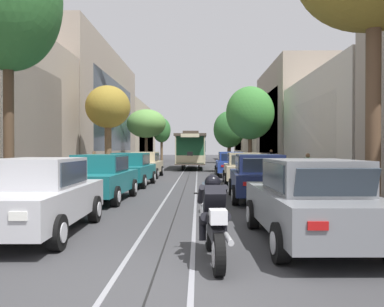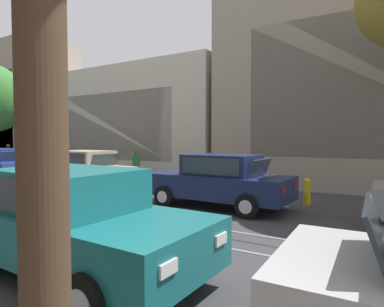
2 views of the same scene
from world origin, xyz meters
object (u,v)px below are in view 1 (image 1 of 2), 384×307
(parked_car_beige_mid_right, at_px, (243,168))
(cable_car_trolley, at_px, (191,150))
(parked_car_teal_second_left, at_px, (100,177))
(parked_car_teal_mid_left, at_px, (131,169))
(street_tree_kerb_right_mid, at_px, (229,130))
(pedestrian_on_left_pavement, at_px, (271,159))
(parked_car_blue_fourth_right, at_px, (230,164))
(street_tree_kerb_left_mid, at_px, (146,124))
(street_tree_kerb_left_second, at_px, (108,108))
(fire_hydrant, at_px, (327,196))
(parked_car_navy_second_right, at_px, (259,177))
(parked_car_beige_fourth_left, at_px, (145,164))
(motorcycle_with_rider, at_px, (213,220))
(parked_car_silver_near_left, at_px, (38,196))
(pedestrian_on_right_pavement, at_px, (94,163))
(parked_car_grey_near_right, at_px, (311,201))
(pedestrian_crossing_far, at_px, (308,167))
(street_tree_kerb_left_fourth, at_px, (162,130))
(street_tree_kerb_right_second, at_px, (250,113))

(parked_car_beige_mid_right, xyz_separation_m, cable_car_trolley, (-2.88, 15.51, 0.86))
(parked_car_teal_second_left, relative_size, parked_car_teal_mid_left, 1.00)
(street_tree_kerb_right_mid, height_order, pedestrian_on_left_pavement, street_tree_kerb_right_mid)
(parked_car_blue_fourth_right, xyz_separation_m, street_tree_kerb_left_mid, (-7.21, 12.89, 3.44))
(street_tree_kerb_left_second, distance_m, fire_hydrant, 16.34)
(parked_car_teal_mid_left, height_order, pedestrian_on_left_pavement, pedestrian_on_left_pavement)
(parked_car_teal_second_left, relative_size, parked_car_navy_second_right, 1.00)
(parked_car_beige_fourth_left, xyz_separation_m, motorcycle_with_rider, (3.57, -18.32, -0.15))
(parked_car_teal_mid_left, distance_m, parked_car_blue_fourth_right, 8.64)
(parked_car_silver_near_left, xyz_separation_m, parked_car_navy_second_right, (5.46, 5.48, 0.00))
(street_tree_kerb_left_second, relative_size, pedestrian_on_left_pavement, 3.33)
(parked_car_teal_second_left, distance_m, fire_hydrant, 7.38)
(parked_car_navy_second_right, relative_size, pedestrian_on_right_pavement, 2.67)
(parked_car_silver_near_left, relative_size, parked_car_beige_mid_right, 1.00)
(fire_hydrant, bearing_deg, parked_car_teal_mid_left, 133.38)
(parked_car_silver_near_left, distance_m, street_tree_kerb_left_second, 16.63)
(parked_car_teal_second_left, bearing_deg, motorcycle_with_rider, -63.39)
(parked_car_navy_second_right, xyz_separation_m, cable_car_trolley, (-2.72, 21.58, 0.86))
(cable_car_trolley, bearing_deg, parked_car_blue_fourth_right, -74.21)
(parked_car_teal_mid_left, height_order, parked_car_blue_fourth_right, same)
(pedestrian_on_right_pavement, relative_size, fire_hydrant, 1.97)
(cable_car_trolley, bearing_deg, fire_hydrant, -79.62)
(parked_car_teal_second_left, xyz_separation_m, parked_car_beige_fourth_left, (0.03, 11.13, 0.00))
(parked_car_grey_near_right, bearing_deg, pedestrian_crossing_far, 74.68)
(parked_car_navy_second_right, bearing_deg, street_tree_kerb_left_fourth, 100.03)
(street_tree_kerb_right_mid, bearing_deg, street_tree_kerb_left_second, -110.90)
(parked_car_silver_near_left, distance_m, pedestrian_on_right_pavement, 16.15)
(street_tree_kerb_left_second, bearing_deg, pedestrian_on_left_pavement, 31.22)
(street_tree_kerb_right_second, bearing_deg, pedestrian_on_right_pavement, -153.21)
(parked_car_silver_near_left, height_order, parked_car_navy_second_right, same)
(parked_car_grey_near_right, distance_m, pedestrian_on_right_pavement, 18.65)
(parked_car_beige_fourth_left, relative_size, pedestrian_on_left_pavement, 2.57)
(parked_car_grey_near_right, bearing_deg, parked_car_silver_near_left, 172.37)
(parked_car_beige_mid_right, distance_m, pedestrian_on_left_pavement, 11.98)
(parked_car_navy_second_right, distance_m, pedestrian_on_left_pavement, 17.90)
(parked_car_beige_mid_right, distance_m, fire_hydrant, 8.44)
(street_tree_kerb_right_second, relative_size, motorcycle_with_rider, 3.22)
(parked_car_blue_fourth_right, height_order, street_tree_kerb_right_mid, street_tree_kerb_right_mid)
(parked_car_blue_fourth_right, xyz_separation_m, street_tree_kerb_right_second, (1.75, 3.59, 3.62))
(parked_car_beige_fourth_left, distance_m, street_tree_kerb_left_fourth, 29.75)
(parked_car_navy_second_right, distance_m, street_tree_kerb_left_mid, 26.10)
(cable_car_trolley, bearing_deg, parked_car_silver_near_left, -95.78)
(parked_car_beige_fourth_left, bearing_deg, parked_car_blue_fourth_right, 11.19)
(parked_car_grey_near_right, relative_size, street_tree_kerb_left_second, 0.77)
(street_tree_kerb_right_mid, height_order, fire_hydrant, street_tree_kerb_right_mid)
(street_tree_kerb_left_second, height_order, street_tree_kerb_right_second, street_tree_kerb_right_second)
(street_tree_kerb_right_second, xyz_separation_m, pedestrian_on_left_pavement, (1.94, 1.97, -3.46))
(pedestrian_on_right_pavement, height_order, fire_hydrant, pedestrian_on_right_pavement)
(fire_hydrant, bearing_deg, parked_car_silver_near_left, -155.31)
(street_tree_kerb_right_second, bearing_deg, motorcycle_with_rider, -98.93)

